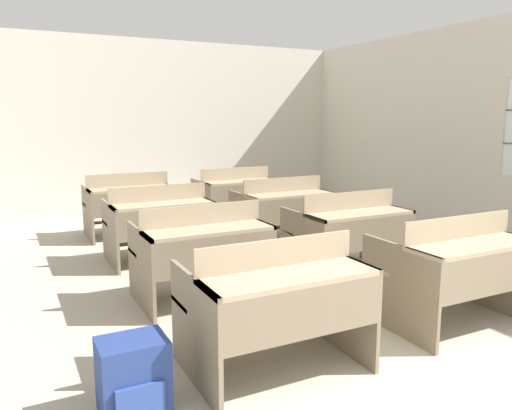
{
  "coord_description": "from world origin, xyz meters",
  "views": [
    {
      "loc": [
        -2.11,
        -0.82,
        1.56
      ],
      "look_at": [
        0.04,
        3.44,
        0.72
      ],
      "focal_mm": 35.0,
      "sensor_mm": 36.0,
      "label": 1
    }
  ],
  "objects_px": {
    "bench_third_left": "(159,221)",
    "bench_front_left": "(276,301)",
    "bench_back_right": "(235,195)",
    "bench_second_right": "(348,231)",
    "bench_second_left": "(202,250)",
    "bench_back_left": "(129,203)",
    "bench_front_right": "(454,267)",
    "bench_third_right": "(282,209)",
    "schoolbag": "(133,377)"
  },
  "relations": [
    {
      "from": "bench_front_left",
      "to": "bench_third_left",
      "type": "relative_size",
      "value": 1.0
    },
    {
      "from": "bench_front_left",
      "to": "bench_front_right",
      "type": "xyz_separation_m",
      "value": [
        1.55,
        0.01,
        0.0
      ]
    },
    {
      "from": "bench_third_right",
      "to": "bench_back_left",
      "type": "xyz_separation_m",
      "value": [
        -1.57,
        1.35,
        0.0
      ]
    },
    {
      "from": "schoolbag",
      "to": "bench_third_right",
      "type": "bearing_deg",
      "value": 47.83
    },
    {
      "from": "bench_third_left",
      "to": "schoolbag",
      "type": "bearing_deg",
      "value": -108.79
    },
    {
      "from": "bench_back_right",
      "to": "bench_second_right",
      "type": "bearing_deg",
      "value": -89.79
    },
    {
      "from": "bench_front_left",
      "to": "bench_back_right",
      "type": "distance_m",
      "value": 4.31
    },
    {
      "from": "bench_second_right",
      "to": "bench_back_left",
      "type": "height_order",
      "value": "same"
    },
    {
      "from": "bench_back_right",
      "to": "schoolbag",
      "type": "xyz_separation_m",
      "value": [
        -2.47,
        -4.09,
        -0.24
      ]
    },
    {
      "from": "bench_back_right",
      "to": "bench_front_left",
      "type": "bearing_deg",
      "value": -111.22
    },
    {
      "from": "bench_third_right",
      "to": "bench_back_left",
      "type": "bearing_deg",
      "value": 139.34
    },
    {
      "from": "bench_third_left",
      "to": "bench_front_left",
      "type": "bearing_deg",
      "value": -90.7
    },
    {
      "from": "bench_front_right",
      "to": "schoolbag",
      "type": "height_order",
      "value": "bench_front_right"
    },
    {
      "from": "bench_back_left",
      "to": "bench_third_right",
      "type": "bearing_deg",
      "value": -40.66
    },
    {
      "from": "bench_second_left",
      "to": "bench_back_left",
      "type": "distance_m",
      "value": 2.68
    },
    {
      "from": "bench_second_left",
      "to": "bench_second_right",
      "type": "xyz_separation_m",
      "value": [
        1.55,
        0.01,
        0.0
      ]
    },
    {
      "from": "bench_front_right",
      "to": "bench_second_left",
      "type": "bearing_deg",
      "value": 139.01
    },
    {
      "from": "bench_front_left",
      "to": "bench_second_right",
      "type": "distance_m",
      "value": 2.07
    },
    {
      "from": "bench_front_left",
      "to": "bench_second_left",
      "type": "relative_size",
      "value": 1.0
    },
    {
      "from": "bench_second_left",
      "to": "bench_second_right",
      "type": "relative_size",
      "value": 1.0
    },
    {
      "from": "bench_second_right",
      "to": "bench_second_left",
      "type": "bearing_deg",
      "value": -179.81
    },
    {
      "from": "bench_third_right",
      "to": "bench_third_left",
      "type": "bearing_deg",
      "value": 179.32
    },
    {
      "from": "bench_front_left",
      "to": "bench_back_left",
      "type": "bearing_deg",
      "value": 89.94
    },
    {
      "from": "bench_third_left",
      "to": "bench_back_left",
      "type": "xyz_separation_m",
      "value": [
        -0.03,
        1.33,
        0.0
      ]
    },
    {
      "from": "bench_back_left",
      "to": "bench_back_right",
      "type": "height_order",
      "value": "same"
    },
    {
      "from": "bench_front_left",
      "to": "bench_front_right",
      "type": "height_order",
      "value": "same"
    },
    {
      "from": "bench_second_left",
      "to": "bench_front_right",
      "type": "bearing_deg",
      "value": -40.99
    },
    {
      "from": "bench_third_right",
      "to": "bench_second_left",
      "type": "bearing_deg",
      "value": -139.47
    },
    {
      "from": "bench_front_right",
      "to": "bench_third_right",
      "type": "height_order",
      "value": "same"
    },
    {
      "from": "bench_second_left",
      "to": "bench_front_left",
      "type": "bearing_deg",
      "value": -90.92
    },
    {
      "from": "bench_front_right",
      "to": "bench_back_right",
      "type": "relative_size",
      "value": 1.0
    },
    {
      "from": "bench_front_left",
      "to": "bench_third_right",
      "type": "height_order",
      "value": "same"
    },
    {
      "from": "bench_third_left",
      "to": "bench_third_right",
      "type": "bearing_deg",
      "value": -0.68
    },
    {
      "from": "bench_front_left",
      "to": "schoolbag",
      "type": "bearing_deg",
      "value": -175.19
    },
    {
      "from": "bench_front_right",
      "to": "bench_back_right",
      "type": "height_order",
      "value": "same"
    },
    {
      "from": "bench_third_left",
      "to": "bench_back_right",
      "type": "height_order",
      "value": "same"
    },
    {
      "from": "bench_front_left",
      "to": "bench_third_left",
      "type": "bearing_deg",
      "value": 89.3
    },
    {
      "from": "bench_third_left",
      "to": "bench_second_right",
      "type": "bearing_deg",
      "value": -41.16
    },
    {
      "from": "schoolbag",
      "to": "bench_back_left",
      "type": "bearing_deg",
      "value": 77.46
    },
    {
      "from": "bench_second_right",
      "to": "bench_back_right",
      "type": "xyz_separation_m",
      "value": [
        -0.01,
        2.68,
        0.0
      ]
    },
    {
      "from": "bench_second_right",
      "to": "bench_back_right",
      "type": "height_order",
      "value": "same"
    },
    {
      "from": "bench_back_left",
      "to": "schoolbag",
      "type": "height_order",
      "value": "bench_back_left"
    },
    {
      "from": "bench_third_left",
      "to": "bench_back_right",
      "type": "relative_size",
      "value": 1.0
    },
    {
      "from": "bench_third_right",
      "to": "bench_back_right",
      "type": "distance_m",
      "value": 1.35
    },
    {
      "from": "bench_third_left",
      "to": "bench_third_right",
      "type": "xyz_separation_m",
      "value": [
        1.54,
        -0.02,
        0.0
      ]
    },
    {
      "from": "bench_third_left",
      "to": "bench_third_right",
      "type": "relative_size",
      "value": 1.0
    },
    {
      "from": "bench_front_right",
      "to": "bench_second_right",
      "type": "distance_m",
      "value": 1.34
    },
    {
      "from": "bench_second_right",
      "to": "bench_back_left",
      "type": "relative_size",
      "value": 1.0
    },
    {
      "from": "bench_front_right",
      "to": "bench_third_left",
      "type": "height_order",
      "value": "same"
    },
    {
      "from": "bench_second_left",
      "to": "bench_back_right",
      "type": "height_order",
      "value": "same"
    }
  ]
}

